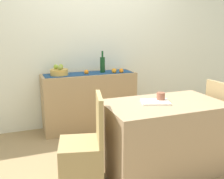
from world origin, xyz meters
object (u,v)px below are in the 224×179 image
object	(u,v)px
open_book	(155,102)
chair_near_window	(83,160)
coffee_cup	(161,97)
fruit_bowl	(59,72)
dining_table	(163,136)
sideboard_console	(89,101)
wine_bottle	(102,64)

from	to	relation	value
open_book	chair_near_window	world-z (taller)	chair_near_window
coffee_cup	fruit_bowl	bearing A→B (deg)	121.50
dining_table	coffee_cup	xyz separation A→B (m)	(-0.01, 0.06, 0.42)
sideboard_console	fruit_bowl	distance (m)	0.63
wine_bottle	dining_table	distance (m)	1.53
wine_bottle	coffee_cup	world-z (taller)	wine_bottle
fruit_bowl	open_book	world-z (taller)	fruit_bowl
coffee_cup	chair_near_window	size ratio (longest dim) A/B	0.10
chair_near_window	wine_bottle	bearing A→B (deg)	64.19
wine_bottle	sideboard_console	bearing A→B (deg)	180.00
sideboard_console	dining_table	bearing A→B (deg)	-73.96
coffee_cup	chair_near_window	distance (m)	1.01
open_book	coffee_cup	bearing A→B (deg)	39.09
dining_table	open_book	xyz separation A→B (m)	(-0.09, 0.03, 0.38)
dining_table	chair_near_window	xyz separation A→B (m)	(-0.87, -0.00, -0.10)
chair_near_window	dining_table	bearing A→B (deg)	0.25
wine_bottle	dining_table	xyz separation A→B (m)	(0.19, -1.40, -0.59)
open_book	coffee_cup	size ratio (longest dim) A/B	3.00
fruit_bowl	open_book	bearing A→B (deg)	-61.59
sideboard_console	open_book	distance (m)	1.44
sideboard_console	wine_bottle	xyz separation A→B (m)	(0.21, -0.00, 0.54)
open_book	chair_near_window	distance (m)	0.92
fruit_bowl	dining_table	bearing A→B (deg)	-59.38
wine_bottle	open_book	world-z (taller)	wine_bottle
fruit_bowl	dining_table	xyz separation A→B (m)	(0.83, -1.40, -0.51)
sideboard_console	wine_bottle	bearing A→B (deg)	-0.00
fruit_bowl	open_book	distance (m)	1.56
open_book	coffee_cup	world-z (taller)	coffee_cup
wine_bottle	coffee_cup	size ratio (longest dim) A/B	3.41
sideboard_console	chair_near_window	distance (m)	1.49
sideboard_console	dining_table	xyz separation A→B (m)	(0.40, -1.40, -0.05)
dining_table	chair_near_window	bearing A→B (deg)	-179.75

